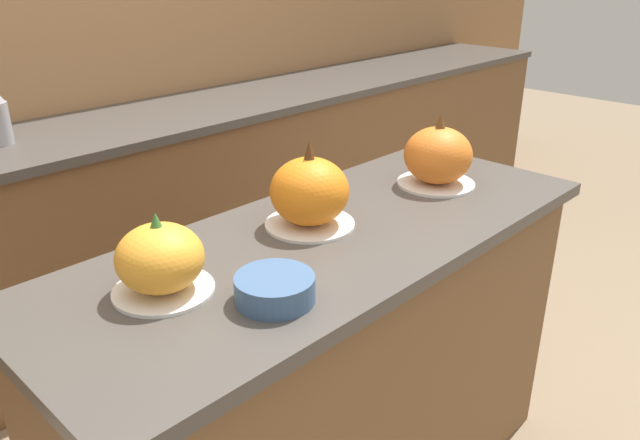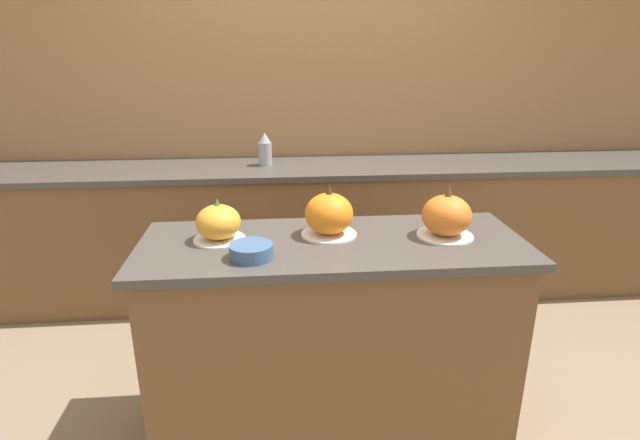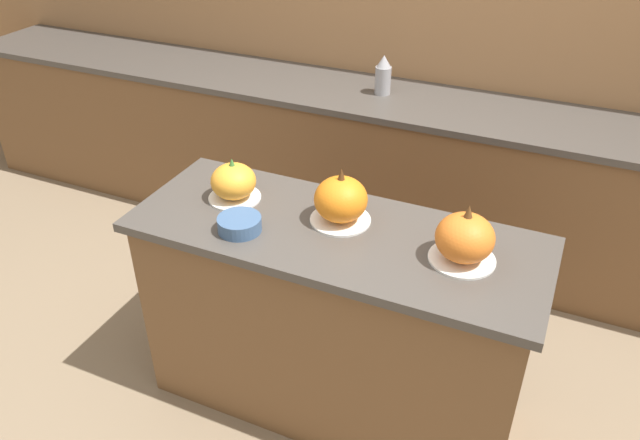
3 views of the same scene
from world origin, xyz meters
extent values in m
cube|color=#9E7047|center=(0.00, 1.62, 1.25)|extent=(8.00, 0.06, 2.50)
cube|color=brown|center=(0.00, 0.00, 0.42)|extent=(1.47, 0.53, 0.85)
cube|color=#47423D|center=(0.00, 0.00, 0.87)|extent=(1.53, 0.59, 0.03)
cube|color=brown|center=(0.00, 1.29, 0.43)|extent=(6.00, 0.56, 0.86)
cube|color=#47423D|center=(0.00, 1.29, 0.88)|extent=(6.00, 0.60, 0.03)
cylinder|color=white|center=(-0.45, 0.05, 0.89)|extent=(0.21, 0.21, 0.01)
ellipsoid|color=orange|center=(-0.45, 0.05, 0.96)|extent=(0.18, 0.18, 0.14)
cone|color=#38702D|center=(-0.45, 0.05, 1.04)|extent=(0.03, 0.03, 0.03)
cylinder|color=white|center=(-0.01, 0.07, 0.89)|extent=(0.23, 0.23, 0.01)
ellipsoid|color=orange|center=(-0.01, 0.07, 0.97)|extent=(0.20, 0.20, 0.17)
cone|color=#4C2D14|center=(-0.01, 0.07, 1.08)|extent=(0.03, 0.03, 0.05)
cylinder|color=white|center=(0.46, 0.01, 0.89)|extent=(0.23, 0.23, 0.01)
ellipsoid|color=orange|center=(0.46, 0.01, 0.97)|extent=(0.20, 0.20, 0.16)
cone|color=brown|center=(0.46, 0.01, 1.08)|extent=(0.03, 0.03, 0.05)
cylinder|color=#3D5B84|center=(-0.31, -0.14, 0.91)|extent=(0.16, 0.16, 0.05)
camera|label=1|loc=(-1.02, -0.94, 1.52)|focal=35.00mm
camera|label=2|loc=(-0.22, -1.82, 1.61)|focal=28.00mm
camera|label=3|loc=(0.72, -1.73, 2.13)|focal=35.00mm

